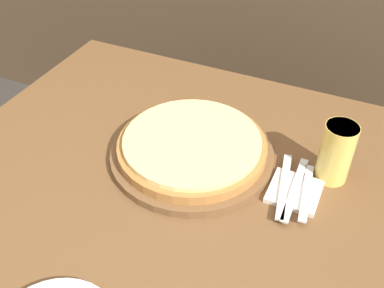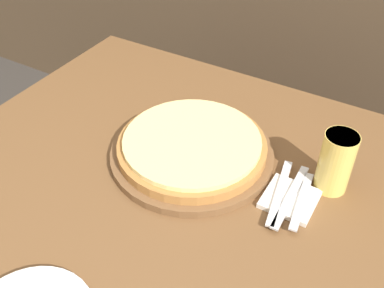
# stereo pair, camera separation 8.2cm
# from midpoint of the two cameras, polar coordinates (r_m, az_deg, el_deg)

# --- Properties ---
(dining_table) EXTENTS (1.13, 1.09, 0.76)m
(dining_table) POSITION_cam_midpoint_polar(r_m,az_deg,el_deg) (1.31, -4.70, -17.70)
(dining_table) COLOR brown
(dining_table) RESTS_ON ground_plane
(pizza_on_board) EXTENTS (0.39, 0.39, 0.06)m
(pizza_on_board) POSITION_cam_midpoint_polar(r_m,az_deg,el_deg) (1.07, -2.19, -0.65)
(pizza_on_board) COLOR brown
(pizza_on_board) RESTS_ON dining_table
(beer_glass) EXTENTS (0.07, 0.07, 0.15)m
(beer_glass) POSITION_cam_midpoint_polar(r_m,az_deg,el_deg) (1.02, 15.74, -0.87)
(beer_glass) COLOR #E5C65B
(beer_glass) RESTS_ON dining_table
(napkin_stack) EXTENTS (0.11, 0.11, 0.01)m
(napkin_stack) POSITION_cam_midpoint_polar(r_m,az_deg,el_deg) (1.01, 10.62, -6.04)
(napkin_stack) COLOR white
(napkin_stack) RESTS_ON dining_table
(fork) EXTENTS (0.05, 0.21, 0.00)m
(fork) POSITION_cam_midpoint_polar(r_m,az_deg,el_deg) (1.01, 9.32, -5.30)
(fork) COLOR silver
(fork) RESTS_ON napkin_stack
(dinner_knife) EXTENTS (0.02, 0.21, 0.00)m
(dinner_knife) POSITION_cam_midpoint_polar(r_m,az_deg,el_deg) (1.01, 10.68, -5.70)
(dinner_knife) COLOR silver
(dinner_knife) RESTS_ON napkin_stack
(spoon) EXTENTS (0.04, 0.18, 0.00)m
(spoon) POSITION_cam_midpoint_polar(r_m,az_deg,el_deg) (1.00, 12.05, -6.10)
(spoon) COLOR silver
(spoon) RESTS_ON napkin_stack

